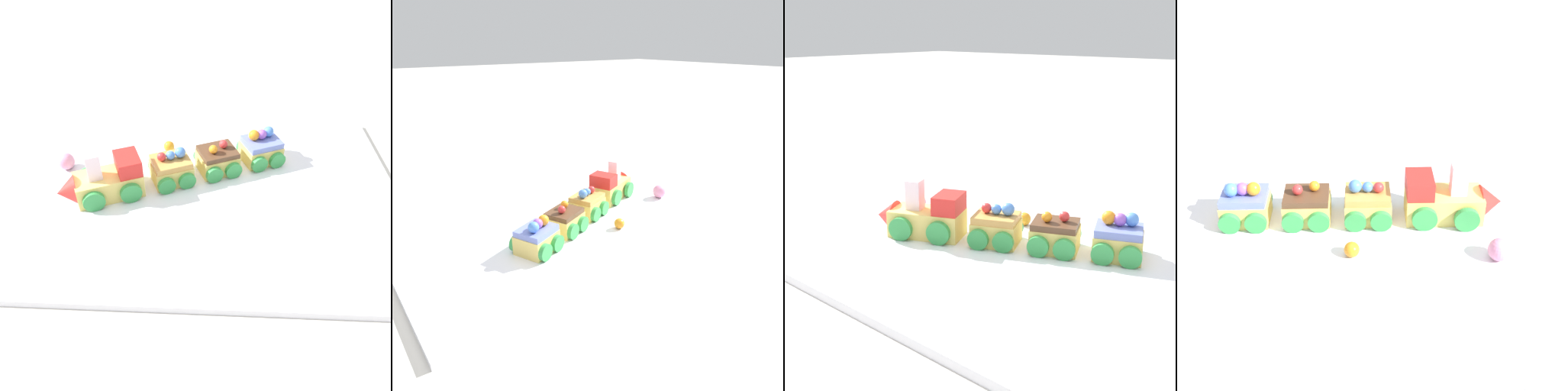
% 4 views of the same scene
% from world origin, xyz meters
% --- Properties ---
extents(ground_plane, '(10.00, 10.00, 0.00)m').
position_xyz_m(ground_plane, '(0.00, 0.00, 0.00)').
color(ground_plane, beige).
extents(display_board, '(0.72, 0.46, 0.01)m').
position_xyz_m(display_board, '(0.00, 0.00, 0.01)').
color(display_board, white).
rests_on(display_board, ground_plane).
extents(cake_train_locomotive, '(0.14, 0.10, 0.08)m').
position_xyz_m(cake_train_locomotive, '(0.12, 0.02, 0.04)').
color(cake_train_locomotive, '#EACC66').
rests_on(cake_train_locomotive, display_board).
extents(cake_car_caramel, '(0.09, 0.09, 0.06)m').
position_xyz_m(cake_car_caramel, '(0.02, -0.02, 0.03)').
color(cake_car_caramel, '#EACC66').
rests_on(cake_car_caramel, display_board).
extents(cake_car_chocolate, '(0.09, 0.09, 0.06)m').
position_xyz_m(cake_car_chocolate, '(-0.06, -0.05, 0.03)').
color(cake_car_chocolate, '#EACC66').
rests_on(cake_car_chocolate, display_board).
extents(cake_car_blueberry, '(0.09, 0.09, 0.06)m').
position_xyz_m(cake_car_blueberry, '(-0.14, -0.09, 0.04)').
color(cake_car_blueberry, '#EACC66').
rests_on(cake_car_blueberry, display_board).
extents(gumball_pink, '(0.03, 0.03, 0.03)m').
position_xyz_m(gumball_pink, '(0.20, -0.04, 0.03)').
color(gumball_pink, pink).
rests_on(gumball_pink, display_board).
extents(gumball_orange, '(0.02, 0.02, 0.02)m').
position_xyz_m(gumball_orange, '(0.03, -0.11, 0.02)').
color(gumball_orange, orange).
rests_on(gumball_orange, display_board).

